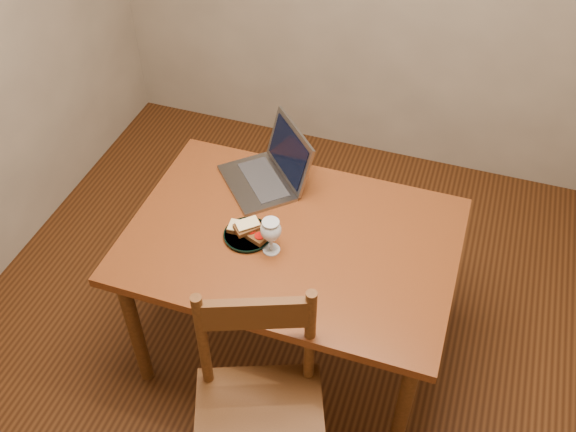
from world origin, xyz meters
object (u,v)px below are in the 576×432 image
(plate, at_px, (248,235))
(laptop, at_px, (272,168))
(table, at_px, (292,252))
(milk_glass, at_px, (271,236))
(chair, at_px, (259,407))

(plate, distance_m, laptop, 0.36)
(table, bearing_deg, milk_glass, -119.89)
(plate, height_order, laptop, laptop)
(plate, bearing_deg, chair, -66.05)
(table, xyz_separation_m, laptop, (-0.19, 0.30, 0.15))
(table, xyz_separation_m, milk_glass, (-0.05, -0.09, 0.16))
(plate, xyz_separation_m, laptop, (-0.02, 0.35, 0.06))
(chair, distance_m, laptop, 1.01)
(plate, relative_size, milk_glass, 1.22)
(milk_glass, distance_m, laptop, 0.42)
(chair, height_order, milk_glass, chair)
(chair, bearing_deg, plate, 92.59)
(laptop, bearing_deg, plate, -38.94)
(table, bearing_deg, chair, -81.98)
(table, bearing_deg, plate, -162.10)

